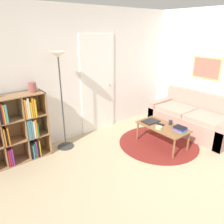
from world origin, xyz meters
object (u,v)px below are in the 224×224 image
object	(u,v)px
coffee_table	(162,128)
bowl	(159,128)
laptop	(151,121)
vase_on_shelf	(32,87)
cup	(171,122)
couch	(193,119)
bookshelf	(10,131)
floor_lamp	(60,74)

from	to	relation	value
coffee_table	bowl	world-z (taller)	bowl
laptop	vase_on_shelf	world-z (taller)	vase_on_shelf
coffee_table	cup	xyz separation A→B (m)	(0.18, -0.05, 0.09)
bowl	cup	xyz separation A→B (m)	(0.34, -0.01, 0.02)
couch	bookshelf	bearing A→B (deg)	161.12
cup	couch	bearing A→B (deg)	2.77
laptop	vase_on_shelf	distance (m)	2.34
coffee_table	cup	distance (m)	0.20
couch	cup	distance (m)	0.91
couch	coffee_table	world-z (taller)	couch
bowl	floor_lamp	bearing A→B (deg)	140.23
coffee_table	bowl	bearing A→B (deg)	-167.82
laptop	bookshelf	bearing A→B (deg)	159.44
bookshelf	laptop	xyz separation A→B (m)	(2.44, -0.91, -0.16)
floor_lamp	bookshelf	bearing A→B (deg)	174.48
laptop	bowl	distance (m)	0.35
couch	cup	bearing A→B (deg)	-177.23
floor_lamp	laptop	distance (m)	2.00
coffee_table	cup	size ratio (longest dim) A/B	10.91
coffee_table	vase_on_shelf	bearing A→B (deg)	149.09
floor_lamp	cup	distance (m)	2.29
laptop	couch	bearing A→B (deg)	-14.99
laptop	vase_on_shelf	bearing A→B (deg)	155.22
bowl	cup	distance (m)	0.34
couch	bowl	bearing A→B (deg)	-178.68
floor_lamp	bowl	bearing A→B (deg)	-39.77
coffee_table	bowl	size ratio (longest dim) A/B	7.92
vase_on_shelf	bookshelf	bearing A→B (deg)	179.73
bowl	laptop	bearing A→B (deg)	67.52
couch	cup	size ratio (longest dim) A/B	20.13
cup	vase_on_shelf	bearing A→B (deg)	150.20
floor_lamp	laptop	world-z (taller)	floor_lamp
cup	vase_on_shelf	world-z (taller)	vase_on_shelf
cup	vase_on_shelf	xyz separation A→B (m)	(-2.18, 1.25, 0.81)
floor_lamp	couch	bearing A→B (deg)	-23.23
coffee_table	laptop	bearing A→B (deg)	95.28
coffee_table	floor_lamp	bearing A→B (deg)	144.11
vase_on_shelf	floor_lamp	bearing A→B (deg)	-10.63
bookshelf	vase_on_shelf	xyz separation A→B (m)	(0.46, -0.00, 0.68)
coffee_table	vase_on_shelf	distance (m)	2.50
coffee_table	bowl	distance (m)	0.18
couch	bowl	world-z (taller)	couch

